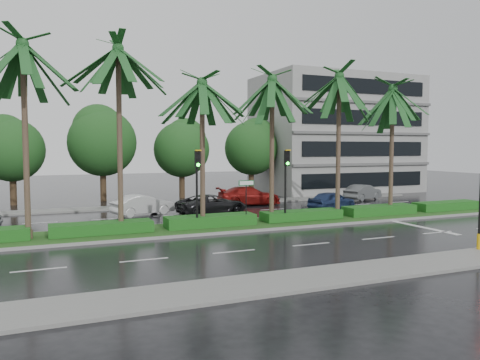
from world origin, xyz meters
name	(u,v)px	position (x,y,z in m)	size (l,w,h in m)	color
ground	(265,228)	(0.00, 0.00, 0.00)	(120.00, 120.00, 0.00)	black
near_sidewalk	(384,269)	(0.00, -10.20, 0.06)	(40.00, 2.40, 0.12)	slate
far_sidewalk	(201,204)	(0.00, 12.00, 0.06)	(40.00, 2.00, 0.12)	slate
median	(258,224)	(0.00, 1.00, 0.08)	(36.00, 4.00, 0.15)	gray
hedge	(258,218)	(0.00, 1.00, 0.45)	(35.20, 1.40, 0.60)	#164D17
lane_markings	(314,225)	(3.04, -0.43, 0.01)	(34.00, 13.06, 0.01)	silver
palm_row	(239,83)	(-1.25, 1.02, 8.33)	(26.30, 4.20, 10.43)	#483929
signal_median_left	(197,178)	(-4.00, 0.30, 3.00)	(0.34, 0.42, 4.36)	black
signal_median_right	(286,175)	(1.50, 0.30, 3.00)	(0.34, 0.42, 4.36)	black
street_sign	(246,191)	(-1.00, 0.48, 2.12)	(0.95, 0.09, 2.60)	black
bg_trees	(173,145)	(-0.82, 17.59, 4.89)	(32.94, 5.78, 8.34)	#382A19
building	(335,135)	(17.00, 18.00, 6.00)	(16.00, 10.00, 12.00)	gray
car_white	(143,205)	(-5.50, 7.89, 0.70)	(4.26, 1.49, 1.40)	silver
car_darkgrey	(212,204)	(-1.00, 6.36, 0.69)	(5.00, 2.30, 1.39)	black
car_red	(249,196)	(3.50, 10.17, 0.74)	(5.13, 2.09, 1.49)	maroon
car_blue	(332,200)	(8.00, 5.15, 0.70)	(4.09, 1.65, 1.39)	navy
car_grey	(363,192)	(14.18, 9.51, 0.69)	(4.18, 1.46, 1.38)	#525657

